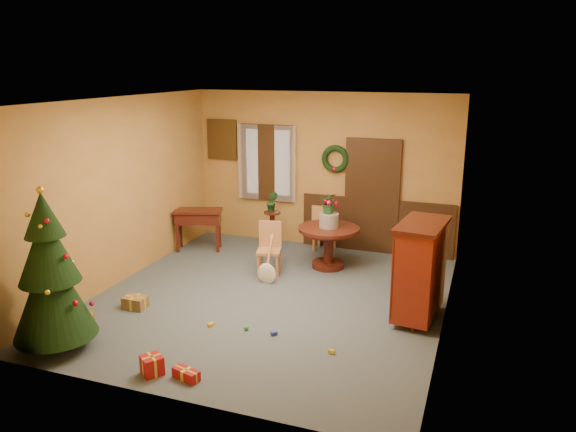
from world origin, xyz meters
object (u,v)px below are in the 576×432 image
at_px(dining_table, 329,239).
at_px(writing_desk, 198,220).
at_px(chair_near, 270,246).
at_px(christmas_tree, 50,274).
at_px(sideboard, 420,268).

height_order(dining_table, writing_desk, writing_desk).
xyz_separation_m(chair_near, writing_desk, (-1.70, 0.70, 0.11)).
distance_m(chair_near, writing_desk, 1.85).
distance_m(dining_table, christmas_tree, 4.55).
relative_size(dining_table, christmas_tree, 0.51).
relative_size(writing_desk, sideboard, 0.71).
distance_m(dining_table, writing_desk, 2.55).
xyz_separation_m(dining_table, writing_desk, (-2.54, 0.10, 0.08)).
xyz_separation_m(christmas_tree, sideboard, (4.04, 2.35, -0.23)).
bearing_deg(chair_near, sideboard, -19.94).
relative_size(dining_table, sideboard, 0.76).
bearing_deg(dining_table, christmas_tree, -121.14).
distance_m(chair_near, sideboard, 2.71).
xyz_separation_m(chair_near, christmas_tree, (-1.50, -3.27, 0.50)).
bearing_deg(writing_desk, sideboard, -20.93).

